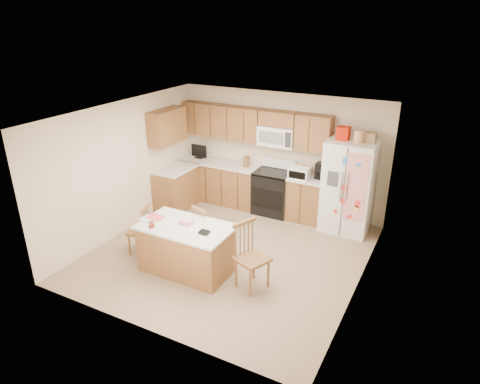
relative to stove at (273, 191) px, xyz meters
The scene contains 9 objects.
ground 1.99m from the stove, 90.00° to the right, with size 4.50×4.50×0.00m, color #897355.
room_shell 2.16m from the stove, 90.00° to the right, with size 4.60×4.60×2.52m.
cabinetry 1.09m from the stove, behind, with size 3.36×1.56×2.15m.
stove is the anchor object (origin of this frame).
refrigerator 1.63m from the stove, ahead, with size 0.90×0.79×2.04m.
island 2.75m from the stove, 97.51° to the right, with size 1.54×0.88×0.91m.
windsor_chair_left 2.96m from the stove, 118.83° to the right, with size 0.47×0.48×0.88m.
windsor_chair_back 2.17m from the stove, 99.13° to the right, with size 0.51×0.49×0.93m.
windsor_chair_right 2.75m from the stove, 73.70° to the right, with size 0.58×0.59×1.08m.
Camera 1 is at (3.22, -5.75, 3.97)m, focal length 32.00 mm.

